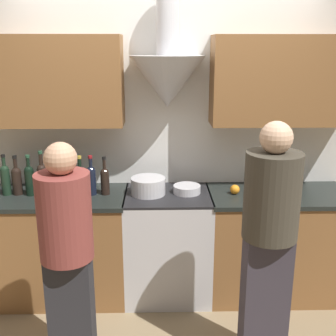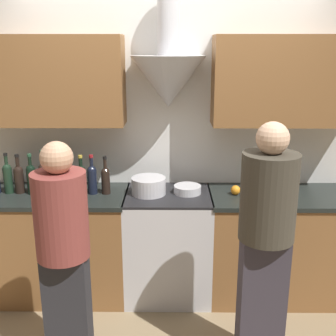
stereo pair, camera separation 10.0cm
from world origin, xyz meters
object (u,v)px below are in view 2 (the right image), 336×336
wine_bottle_2 (19,178)px  wine_bottle_4 (44,176)px  wine_bottle_8 (92,178)px  wine_bottle_9 (106,179)px  person_foreground_left (64,253)px  person_foreground_right (265,242)px  wine_bottle_5 (56,177)px  mixing_bowl (187,189)px  stove_range (168,244)px  wine_bottle_7 (81,178)px  orange_fruit (236,190)px  wine_bottle_6 (69,178)px  stock_pot (149,186)px  wine_bottle_3 (31,177)px  wine_bottle_1 (8,177)px  saucepan (271,184)px

wine_bottle_2 → wine_bottle_4: (0.21, -0.02, 0.02)m
wine_bottle_8 → wine_bottle_9: (0.11, -0.00, -0.01)m
wine_bottle_8 → person_foreground_left: person_foreground_left is taller
person_foreground_right → wine_bottle_5: bearing=149.0°
person_foreground_left → wine_bottle_5: bearing=106.7°
mixing_bowl → person_foreground_right: (0.44, -0.91, -0.02)m
stove_range → wine_bottle_5: 1.08m
stove_range → person_foreground_left: size_ratio=0.58×
stove_range → wine_bottle_7: bearing=178.6°
wine_bottle_7 → orange_fruit: (1.25, -0.03, -0.09)m
wine_bottle_6 → stock_pot: (0.65, -0.00, -0.06)m
wine_bottle_8 → person_foreground_right: bearing=-36.4°
wine_bottle_5 → wine_bottle_8: size_ratio=0.99×
person_foreground_right → orange_fruit: bearing=93.6°
orange_fruit → person_foreground_right: (0.06, -0.88, -0.03)m
stove_range → wine_bottle_3: (-1.11, 0.00, 0.59)m
wine_bottle_1 → wine_bottle_2: bearing=3.2°
wine_bottle_8 → orange_fruit: wine_bottle_8 is taller
wine_bottle_5 → person_foreground_left: bearing=-73.3°
stove_range → wine_bottle_5: bearing=178.6°
wine_bottle_4 → saucepan: wine_bottle_4 is taller
wine_bottle_7 → stock_pot: size_ratio=1.15×
wine_bottle_9 → stock_pot: bearing=-0.9°
stove_range → saucepan: 1.00m
wine_bottle_6 → wine_bottle_8: (0.19, 0.00, 0.00)m
wine_bottle_7 → saucepan: size_ratio=2.09×
stove_range → orange_fruit: size_ratio=11.71×
wine_bottle_3 → wine_bottle_4: size_ratio=0.92×
wine_bottle_5 → person_foreground_left: size_ratio=0.21×
mixing_bowl → saucepan: (0.70, 0.09, 0.02)m
orange_fruit → saucepan: size_ratio=0.50×
wine_bottle_2 → wine_bottle_1: bearing=-176.8°
stove_range → mixing_bowl: 0.51m
wine_bottle_3 → saucepan: (1.97, 0.11, -0.09)m
wine_bottle_6 → wine_bottle_7: size_ratio=1.04×
person_foreground_left → stock_pot: bearing=63.4°
orange_fruit → saucepan: 0.34m
wine_bottle_2 → wine_bottle_4: size_ratio=0.89×
wine_bottle_6 → wine_bottle_7: bearing=6.8°
saucepan → mixing_bowl: bearing=-172.8°
stove_range → wine_bottle_2: size_ratio=2.78×
wine_bottle_3 → wine_bottle_5: 0.20m
wine_bottle_5 → wine_bottle_6: size_ratio=0.97×
wine_bottle_4 → wine_bottle_9: wine_bottle_4 is taller
wine_bottle_1 → wine_bottle_8: bearing=-0.8°
saucepan → wine_bottle_6: bearing=-176.3°
stove_range → wine_bottle_4: size_ratio=2.48×
wine_bottle_1 → stock_pot: 1.15m
wine_bottle_1 → orange_fruit: wine_bottle_1 is taller
wine_bottle_8 → saucepan: 1.48m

